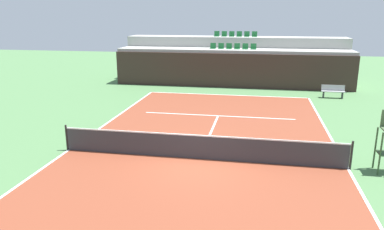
{
  "coord_description": "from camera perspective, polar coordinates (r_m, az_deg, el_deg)",
  "views": [
    {
      "loc": [
        2.13,
        -13.17,
        5.39
      ],
      "look_at": [
        -0.66,
        2.0,
        1.2
      ],
      "focal_mm": 34.61,
      "sensor_mm": 36.0,
      "label": 1
    }
  ],
  "objects": [
    {
      "name": "ground_plane",
      "position": [
        14.39,
        1.14,
        -6.8
      ],
      "size": [
        80.0,
        80.0,
        0.0
      ],
      "primitive_type": "plane",
      "color": "#477042"
    },
    {
      "name": "back_wall",
      "position": [
        28.33,
        6.02,
        6.8
      ],
      "size": [
        18.11,
        0.3,
        2.58
      ],
      "primitive_type": "cube",
      "color": "#33231E",
      "rests_on": "ground_plane"
    },
    {
      "name": "sideline_left",
      "position": [
        16.12,
        -18.43,
        -5.11
      ],
      "size": [
        0.1,
        24.0,
        0.0
      ],
      "primitive_type": "cube",
      "color": "white",
      "rests_on": "court_surface"
    },
    {
      "name": "service_line_far",
      "position": [
        20.41,
        4.04,
        -0.12
      ],
      "size": [
        8.26,
        0.1,
        0.0
      ],
      "primitive_type": "cube",
      "color": "white",
      "rests_on": "court_surface"
    },
    {
      "name": "sideline_right",
      "position": [
        14.61,
        22.94,
        -7.68
      ],
      "size": [
        0.1,
        24.0,
        0.0
      ],
      "primitive_type": "cube",
      "color": "white",
      "rests_on": "court_surface"
    },
    {
      "name": "court_surface",
      "position": [
        14.39,
        1.14,
        -6.79
      ],
      "size": [
        11.0,
        24.0,
        0.01
      ],
      "primitive_type": "cube",
      "color": "brown",
      "rests_on": "ground_plane"
    },
    {
      "name": "stands_tier_lower",
      "position": [
        29.64,
        6.24,
        7.38
      ],
      "size": [
        18.11,
        2.4,
        2.8
      ],
      "primitive_type": "cube",
      "color": "#9E9E99",
      "rests_on": "ground_plane"
    },
    {
      "name": "centre_service_line",
      "position": [
        17.36,
        2.85,
        -2.87
      ],
      "size": [
        0.1,
        6.4,
        0.0
      ],
      "primitive_type": "cube",
      "color": "white",
      "rests_on": "court_surface"
    },
    {
      "name": "stands_tier_upper",
      "position": [
        31.97,
        6.59,
        8.67
      ],
      "size": [
        18.11,
        2.4,
        3.62
      ],
      "primitive_type": "cube",
      "color": "#9E9E99",
      "rests_on": "ground_plane"
    },
    {
      "name": "player_bench",
      "position": [
        26.48,
        20.91,
        3.57
      ],
      "size": [
        1.5,
        0.4,
        0.85
      ],
      "color": "#99999E",
      "rests_on": "ground_plane"
    },
    {
      "name": "seating_row_lower",
      "position": [
        29.57,
        6.34,
        10.33
      ],
      "size": [
        3.6,
        0.44,
        0.44
      ],
      "color": "#1E6633",
      "rests_on": "stands_tier_lower"
    },
    {
      "name": "seating_row_upper",
      "position": [
        31.91,
        6.71,
        12.14
      ],
      "size": [
        3.6,
        0.44,
        0.44
      ],
      "color": "#1E6633",
      "rests_on": "stands_tier_upper"
    },
    {
      "name": "baseline_far",
      "position": [
        25.78,
        5.44,
        3.09
      ],
      "size": [
        11.0,
        0.1,
        0.0
      ],
      "primitive_type": "cube",
      "color": "white",
      "rests_on": "court_surface"
    },
    {
      "name": "tennis_net",
      "position": [
        14.21,
        1.15,
        -4.9
      ],
      "size": [
        11.08,
        0.08,
        1.07
      ],
      "color": "black",
      "rests_on": "court_surface"
    }
  ]
}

